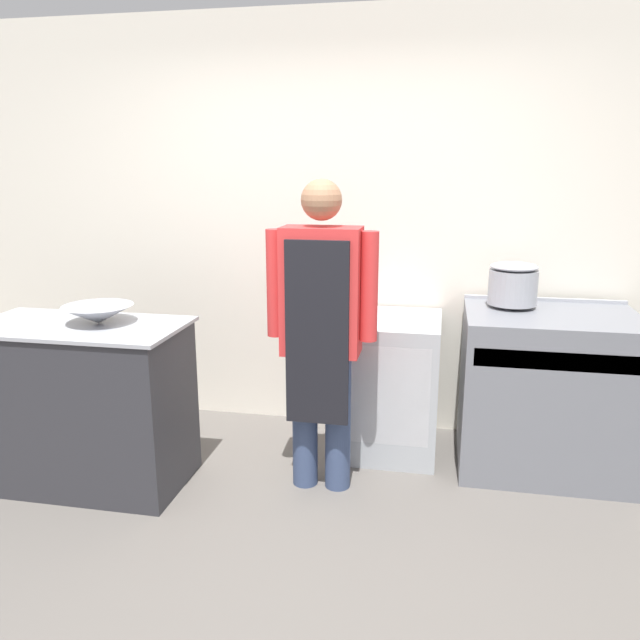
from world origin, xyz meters
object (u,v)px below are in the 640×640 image
at_px(fridge_unit, 391,384).
at_px(stove, 546,391).
at_px(stock_pot, 513,283).
at_px(mixing_bowl, 98,314).
at_px(person_cook, 321,322).

bearing_deg(fridge_unit, stove, -4.14).
xyz_separation_m(fridge_unit, stock_pot, (0.69, 0.06, 0.65)).
distance_m(fridge_unit, stock_pot, 0.95).
height_order(fridge_unit, stock_pot, stock_pot).
distance_m(stove, stock_pot, 0.66).
distance_m(stove, mixing_bowl, 2.58).
relative_size(stove, person_cook, 0.57).
distance_m(person_cook, stock_pot, 1.21).
xyz_separation_m(stove, mixing_bowl, (-2.44, -0.64, 0.50)).
height_order(fridge_unit, person_cook, person_cook).
relative_size(fridge_unit, person_cook, 0.50).
bearing_deg(fridge_unit, stock_pot, 5.26).
xyz_separation_m(mixing_bowl, stock_pot, (2.23, 0.77, 0.11)).
bearing_deg(person_cook, stove, 21.61).
distance_m(fridge_unit, mixing_bowl, 1.78).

